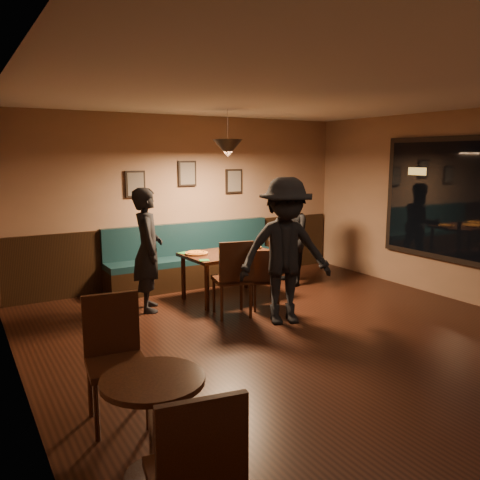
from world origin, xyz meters
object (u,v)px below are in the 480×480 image
Objects in this scene: soda_glass at (271,246)px; cafe_table at (154,429)px; booth_bench at (195,256)px; chair_near_right at (265,278)px; diner_left at (148,250)px; dining_table at (228,275)px; diner_right at (288,238)px; tabasco_bottle at (257,246)px; cafe_chair_near at (192,472)px; cafe_chair_far at (117,362)px; diner_front at (285,251)px; chair_near_left at (232,278)px.

soda_glass reaches higher than cafe_table.
chair_near_right is (0.29, -1.67, -0.07)m from booth_bench.
cafe_table is at bearing 177.07° from diner_left.
dining_table is 0.77× the size of diner_left.
chair_near_right reaches higher than cafe_table.
tabasco_bottle is at bearing -57.51° from diner_right.
cafe_chair_near reaches higher than cafe_table.
diner_right is at bearing 58.79° from cafe_chair_near.
soda_glass is at bearing -83.63° from diner_left.
cafe_chair_far reaches higher than booth_bench.
booth_bench reaches higher than tabasco_bottle.
diner_right is 1.58× the size of cafe_chair_near.
cafe_chair_far is (-3.10, -2.37, -0.27)m from soda_glass.
diner_left reaches higher than tabasco_bottle.
cafe_table is (-3.00, -3.42, -0.40)m from tabasco_bottle.
diner_left reaches higher than booth_bench.
chair_near_right is at bearing -77.52° from dining_table.
cafe_chair_far is at bearing -142.58° from soda_glass.
soda_glass is 0.22× the size of cafe_table.
chair_near_right is at bearing -32.15° from diner_right.
diner_left is 1.74m from tabasco_bottle.
cafe_chair_far reaches higher than soda_glass.
cafe_chair_near reaches higher than tabasco_bottle.
diner_front is 1.84× the size of cafe_chair_near.
chair_near_left reaches higher than tabasco_bottle.
dining_table is 8.19× the size of soda_glass.
soda_glass is (0.60, -0.27, 0.43)m from dining_table.
chair_near_left is 4.10m from cafe_chair_near.
soda_glass is at bearing -60.87° from booth_bench.
dining_table is at bearing -64.67° from diner_right.
chair_near_left is 1.45× the size of cafe_table.
dining_table is 12.01× the size of tabasco_bottle.
cafe_table is at bearing -27.96° from diner_right.
booth_bench is 1.19m from tabasco_bottle.
chair_near_right is 7.89× the size of tabasco_bottle.
chair_near_left is 6.50× the size of soda_glass.
diner_right reaches higher than booth_bench.
tabasco_bottle is 5.17m from cafe_chair_near.
cafe_chair_far is at bearing -119.60° from chair_near_right.
dining_table is at bearing -76.49° from diner_left.
cafe_chair_far is (-3.73, -2.80, -0.29)m from diner_right.
cafe_table is 0.83m from cafe_chair_far.
soda_glass is at bearing 72.01° from chair_near_right.
diner_front is 3.40m from cafe_table.
tabasco_bottle is at bearing 63.52° from cafe_chair_near.
booth_bench is at bearing 124.61° from chair_near_right.
dining_table is 0.73m from chair_near_right.
cafe_chair_far reaches higher than chair_near_right.
diner_left is at bearing 70.27° from cafe_table.
cafe_chair_far is (-2.50, -2.64, 0.16)m from dining_table.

